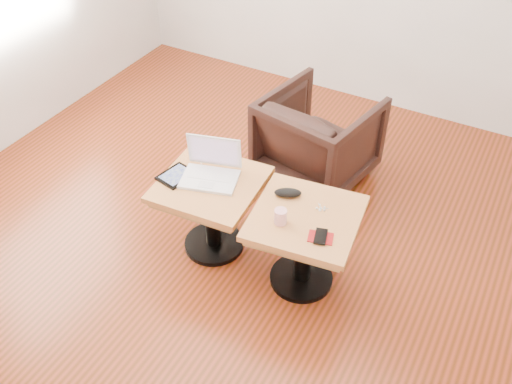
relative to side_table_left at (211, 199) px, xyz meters
The scene contains 11 objects.
room_shell 0.96m from the side_table_left, ahead, with size 4.52×4.52×2.71m.
side_table_left is the anchor object (origin of this frame).
side_table_right 0.64m from the side_table_left, ahead, with size 0.67×0.67×0.55m.
laptop 0.19m from the side_table_left, 112.74° to the left, with size 0.40×0.35×0.24m.
tablet 0.26m from the side_table_left, 164.80° to the right, with size 0.21×0.24×0.02m.
charging_adapter 0.35m from the side_table_left, 139.23° to the left, with size 0.04×0.04×0.02m, color white.
glasses_case 0.51m from the side_table_left, 13.15° to the left, with size 0.16×0.07×0.05m, color black.
striped_cup 0.58m from the side_table_left, 12.03° to the right, with size 0.07×0.07×0.09m, color #F66273.
earbuds_tangle 0.71m from the side_table_left, ahead, with size 0.07×0.05×0.01m.
phone_on_sleeve 0.80m from the side_table_left, ahead, with size 0.16×0.13×0.02m.
armchair 1.06m from the side_table_left, 74.63° to the left, with size 0.72×0.74×0.68m, color black.
Camera 1 is at (1.35, -2.21, 2.73)m, focal length 40.00 mm.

